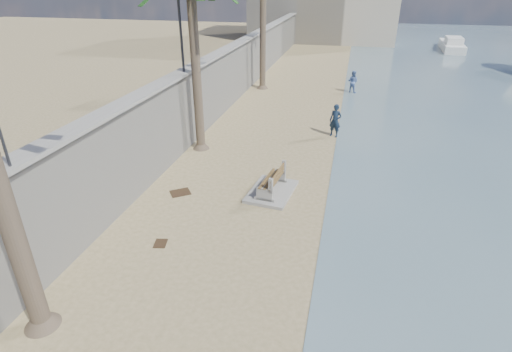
{
  "coord_description": "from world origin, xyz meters",
  "views": [
    {
      "loc": [
        2.42,
        -5.26,
        7.5
      ],
      "look_at": [
        -0.5,
        7.0,
        1.2
      ],
      "focal_mm": 28.0,
      "sensor_mm": 36.0,
      "label": 1
    }
  ],
  "objects_px": {
    "bench_far": "(272,183)",
    "person_b": "(353,80)",
    "person_a": "(336,118)",
    "yacht_far": "(452,47)"
  },
  "relations": [
    {
      "from": "bench_far",
      "to": "person_a",
      "type": "height_order",
      "value": "person_a"
    },
    {
      "from": "yacht_far",
      "to": "bench_far",
      "type": "bearing_deg",
      "value": 164.74
    },
    {
      "from": "person_a",
      "to": "person_b",
      "type": "distance_m",
      "value": 9.35
    },
    {
      "from": "bench_far",
      "to": "person_b",
      "type": "distance_m",
      "value": 16.35
    },
    {
      "from": "bench_far",
      "to": "person_b",
      "type": "relative_size",
      "value": 1.43
    },
    {
      "from": "bench_far",
      "to": "yacht_far",
      "type": "xyz_separation_m",
      "value": [
        13.36,
        38.11,
        -0.07
      ]
    },
    {
      "from": "person_b",
      "to": "bench_far",
      "type": "bearing_deg",
      "value": 104.75
    },
    {
      "from": "person_b",
      "to": "yacht_far",
      "type": "relative_size",
      "value": 0.23
    },
    {
      "from": "bench_far",
      "to": "yacht_far",
      "type": "distance_m",
      "value": 40.38
    },
    {
      "from": "person_a",
      "to": "yacht_far",
      "type": "distance_m",
      "value": 33.32
    }
  ]
}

